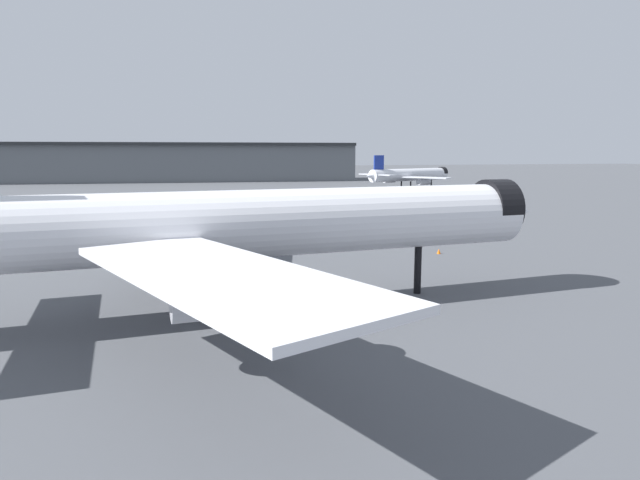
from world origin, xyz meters
TOP-DOWN VIEW (x-y plane):
  - ground at (0.00, 0.00)m, footprint 900.00×900.00m
  - airliner_near_gate at (-3.56, 0.63)m, footprint 56.60×51.41m
  - airliner_far_taxiway at (64.23, 124.16)m, footprint 36.25×32.30m
  - terminal_building at (-43.71, 204.81)m, footprint 216.31×42.87m
  - service_truck_front at (10.15, 32.67)m, footprint 5.89×3.63m
  - traffic_cone_near_nose at (-19.02, 28.20)m, footprint 0.61×0.61m
  - traffic_cone_wingtip at (23.20, 19.28)m, footprint 0.50×0.50m

SIDE VIEW (x-z plane):
  - ground at x=0.00m, z-range 0.00..0.00m
  - traffic_cone_wingtip at x=23.20m, z-range 0.00..0.63m
  - traffic_cone_near_nose at x=-19.02m, z-range 0.00..0.77m
  - service_truck_front at x=10.15m, z-range 0.09..3.09m
  - airliner_far_taxiway at x=64.23m, z-range -0.68..10.77m
  - airliner_near_gate at x=-3.56m, z-range -0.92..14.53m
  - terminal_building at x=-43.71m, z-range -6.34..23.15m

